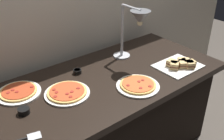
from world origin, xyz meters
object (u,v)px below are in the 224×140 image
Objects in this scene: pizza_plate_front at (67,93)px; sauce_cup_near at (77,71)px; serving_spatula at (26,138)px; heat_lamp at (137,22)px; pizza_plate_center at (138,85)px; pizza_plate_raised_stand at (19,92)px; sandwich_platter at (180,65)px; sauce_cup_far at (24,111)px.

pizza_plate_front is 4.83× the size of sauce_cup_near.
pizza_plate_front reaches higher than serving_spatula.
heat_lamp is 1.50× the size of pizza_plate_center.
pizza_plate_front is 0.32m from pizza_plate_raised_stand.
sandwich_platter is (0.45, -0.00, 0.01)m from pizza_plate_center.
heat_lamp is 7.22× the size of sauce_cup_near.
sandwich_platter is at bearing -0.14° from serving_spatula.
pizza_plate_front is 0.28m from sauce_cup_near.
pizza_plate_front is at bearing 30.91° from serving_spatula.
sauce_cup_far reaches higher than pizza_plate_center.
heat_lamp reaches higher than pizza_plate_front.
pizza_plate_center is 4.81× the size of sauce_cup_near.
pizza_plate_center is at bearing -61.79° from sauce_cup_near.
sandwich_platter is at bearing -31.84° from sauce_cup_near.
sauce_cup_near is 0.36× the size of serving_spatula.
pizza_plate_front and pizza_plate_center have the same top height.
pizza_plate_center reaches higher than serving_spatula.
pizza_plate_front and pizza_plate_raised_stand have the same top height.
pizza_plate_raised_stand is (-0.89, 0.16, -0.33)m from heat_lamp.
sauce_cup_near is (0.45, -0.01, 0.01)m from pizza_plate_raised_stand.
pizza_plate_center is 0.45m from sandwich_platter.
pizza_plate_front is at bearing -176.10° from heat_lamp.
pizza_plate_raised_stand is 0.45m from sauce_cup_near.
pizza_plate_front is at bearing 2.86° from sauce_cup_far.
sandwich_platter is (0.23, -0.27, -0.32)m from heat_lamp.
serving_spatula is at bearing -165.25° from heat_lamp.
pizza_plate_raised_stand is at bearing 158.89° from sandwich_platter.
heat_lamp is 0.48m from pizza_plate_center.
pizza_plate_raised_stand is at bearing 147.25° from pizza_plate_center.
heat_lamp is 1.33× the size of sandwich_platter.
pizza_plate_raised_stand is 1.68× the size of serving_spatula.
serving_spatula is at bearing -109.61° from sauce_cup_far.
sandwich_platter reaches higher than pizza_plate_center.
pizza_plate_front is 0.89× the size of sandwich_platter.
sandwich_platter is at bearing -49.80° from heat_lamp.
sauce_cup_far is at bearing -176.43° from heat_lamp.
sandwich_platter is 1.20m from sauce_cup_far.
sauce_cup_near is at bearing 148.16° from sandwich_platter.
serving_spatula is at bearing -149.09° from pizza_plate_front.
heat_lamp is at bearing 3.90° from pizza_plate_front.
heat_lamp reaches higher than sauce_cup_far.
sauce_cup_near reaches higher than pizza_plate_center.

